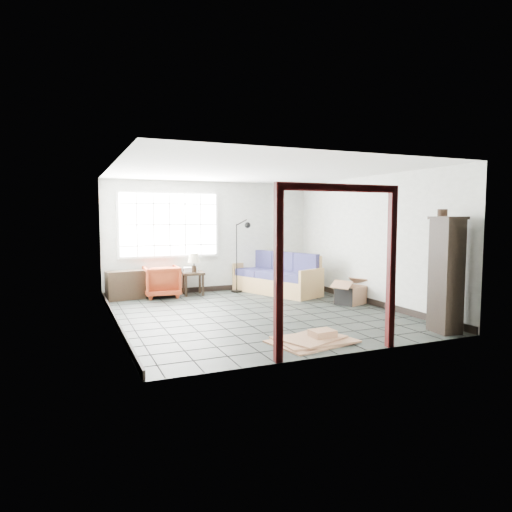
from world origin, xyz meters
name	(u,v)px	position (x,y,z in m)	size (l,w,h in m)	color
ground	(256,313)	(0.00, 0.00, 0.00)	(5.50, 5.50, 0.00)	black
room_shell	(255,222)	(0.00, 0.03, 1.68)	(5.02, 5.52, 2.61)	#A8ACA5
window_panel	(169,225)	(-1.00, 2.70, 1.60)	(2.32, 0.08, 1.52)	silver
doorway_trim	(338,248)	(0.00, -2.70, 1.38)	(1.80, 0.08, 2.20)	#390D0D
futon_sofa	(278,278)	(1.35, 1.87, 0.34)	(1.55, 2.30, 0.95)	#A37E49
armchair	(161,280)	(-1.26, 2.40, 0.38)	(0.75, 0.70, 0.77)	maroon
side_table	(193,276)	(-0.54, 2.40, 0.43)	(0.52, 0.52, 0.53)	black
table_lamp	(194,259)	(-0.53, 2.33, 0.82)	(0.33, 0.33, 0.43)	black
projector	(190,269)	(-0.59, 2.44, 0.58)	(0.32, 0.27, 0.11)	silver
floor_lamp	(242,253)	(0.64, 2.37, 0.92)	(0.49, 0.30, 1.72)	black
console_shelf	(125,285)	(-2.04, 2.40, 0.31)	(0.84, 0.44, 0.62)	black
tall_shelf	(446,274)	(2.15, -2.40, 0.91)	(0.43, 0.52, 1.79)	black
pot	(442,213)	(2.08, -2.35, 1.84)	(0.19, 0.19, 0.11)	black
open_box	(351,295)	(2.15, 0.10, 0.18)	(0.99, 0.75, 0.51)	brown
cardboard_pile	(314,339)	(0.00, -2.10, 0.04)	(1.30, 1.04, 0.17)	brown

